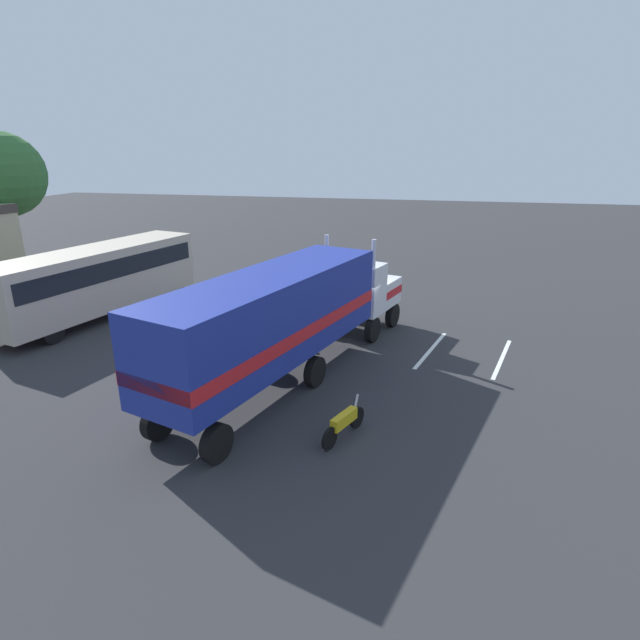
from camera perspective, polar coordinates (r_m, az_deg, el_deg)
ground_plane at (r=23.23m, az=3.70°, el=-1.51°), size 120.00×120.00×0.00m
lane_stripe_near at (r=21.85m, az=12.30°, el=-3.28°), size 4.28×1.33×0.01m
lane_stripe_mid at (r=21.77m, az=19.69°, el=-4.07°), size 4.30×1.25×0.01m
semi_truck at (r=18.00m, az=-3.45°, el=0.82°), size 14.25×6.63×4.50m
person_bystander at (r=22.17m, az=-4.43°, el=-0.09°), size 0.42×0.48×1.63m
parked_bus at (r=27.31m, az=-23.54°, el=4.61°), size 11.29×5.11×3.40m
motorcycle at (r=15.12m, az=2.71°, el=-11.43°), size 1.98×0.93×1.12m
tree_center at (r=36.20m, az=-32.07°, el=13.59°), size 4.91×4.91×8.93m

